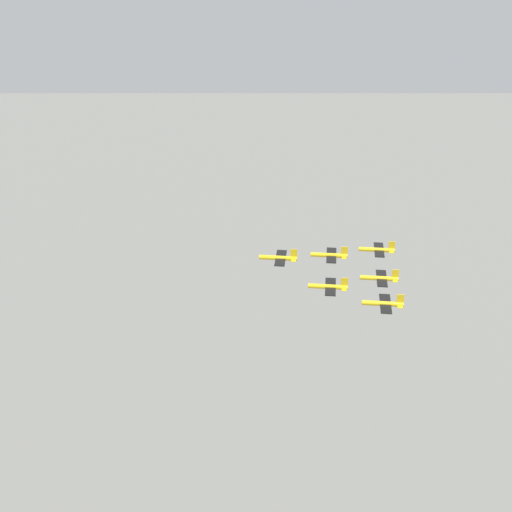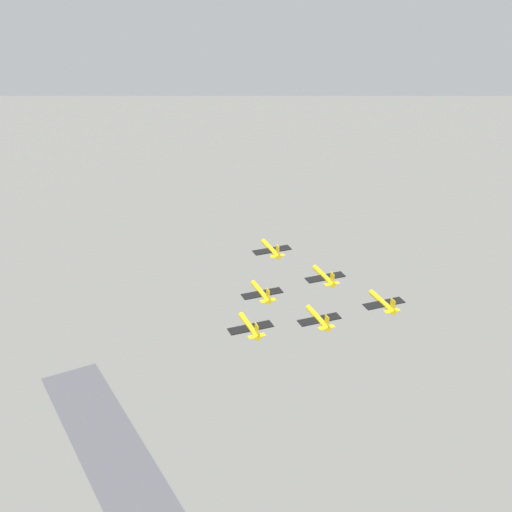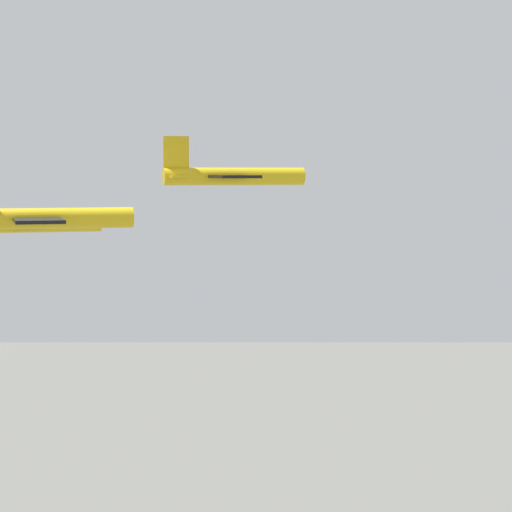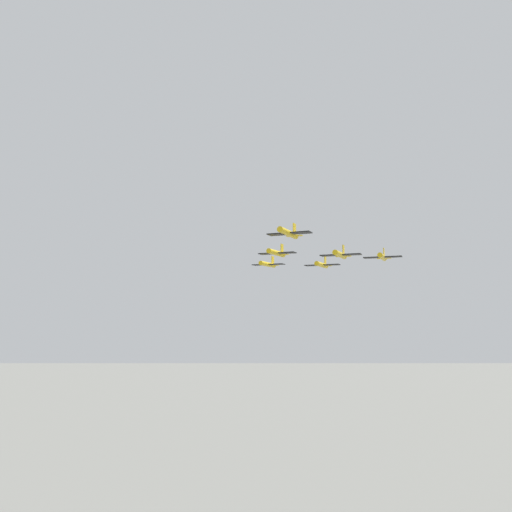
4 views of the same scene
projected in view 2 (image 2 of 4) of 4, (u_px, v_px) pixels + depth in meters
The scene contains 6 objects.
jet_0 at pixel (272, 249), 149.18m from camera, with size 8.70×8.19×2.91m.
jet_1 at pixel (262, 293), 138.62m from camera, with size 8.70×8.19×2.91m.
jet_2 at pixel (325, 277), 142.61m from camera, with size 8.70×8.19×2.91m.
jet_3 at pixel (250, 327), 126.56m from camera, with size 8.70×8.19×2.91m.
jet_4 at pixel (319, 319), 131.54m from camera, with size 8.70×8.19×2.91m.
jet_5 at pixel (383, 303), 135.69m from camera, with size 8.70×8.19×2.91m.
Camera 2 is at (-162.22, 26.41, 234.56)m, focal length 50.00 mm.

